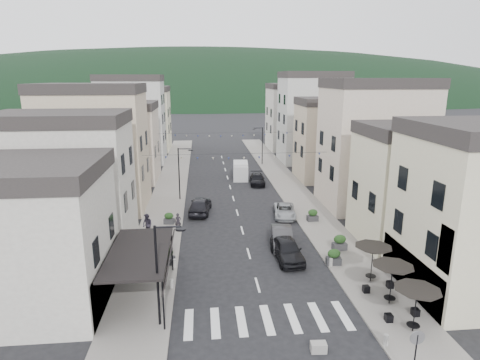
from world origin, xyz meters
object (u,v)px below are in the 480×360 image
object	(u,v)px
parked_car_d	(257,179)
pedestrian_a	(178,222)
parked_car_e	(200,205)
parked_car_c	(285,211)
delivery_van	(241,170)
parked_car_a	(287,249)
pedestrian_b	(147,225)
parked_car_b	(282,237)

from	to	relation	value
parked_car_d	pedestrian_a	size ratio (longest dim) A/B	2.94
parked_car_e	parked_car_d	bearing A→B (deg)	-117.17
parked_car_c	delivery_van	world-z (taller)	delivery_van
parked_car_d	delivery_van	size ratio (longest dim) A/B	0.90
parked_car_a	parked_car_c	world-z (taller)	parked_car_a
parked_car_d	pedestrian_a	world-z (taller)	pedestrian_a
parked_car_c	pedestrian_a	bearing A→B (deg)	-156.73
pedestrian_b	parked_car_e	bearing A→B (deg)	88.46
parked_car_c	pedestrian_b	world-z (taller)	pedestrian_b
parked_car_b	delivery_van	size ratio (longest dim) A/B	0.92
delivery_van	pedestrian_b	xyz separation A→B (m)	(-10.18, -20.24, -0.07)
parked_car_a	parked_car_b	distance (m)	2.52
parked_car_a	parked_car_d	distance (m)	22.39
parked_car_a	pedestrian_a	bearing A→B (deg)	138.94
pedestrian_a	pedestrian_b	distance (m)	2.81
delivery_van	parked_car_b	bearing A→B (deg)	-82.41
parked_car_c	parked_car_d	distance (m)	12.84
parked_car_c	pedestrian_b	xyz separation A→B (m)	(-12.99, -3.94, 0.48)
parked_car_a	pedestrian_a	distance (m)	10.91
parked_car_d	parked_car_e	size ratio (longest dim) A/B	0.91
parked_car_a	parked_car_b	world-z (taller)	parked_car_a
parked_car_e	pedestrian_b	distance (m)	7.48
parked_car_d	pedestrian_a	distance (m)	18.30
parked_car_e	pedestrian_a	world-z (taller)	parked_car_e
parked_car_b	parked_car_e	bearing A→B (deg)	133.14
delivery_van	pedestrian_a	world-z (taller)	delivery_van
parked_car_a	parked_car_c	bearing A→B (deg)	76.23
parked_car_a	parked_car_e	xyz separation A→B (m)	(-6.61, 11.54, 0.04)
pedestrian_b	delivery_van	bearing A→B (deg)	99.52
parked_car_d	delivery_van	bearing A→B (deg)	122.99
pedestrian_a	pedestrian_b	world-z (taller)	pedestrian_b
parked_car_a	pedestrian_a	size ratio (longest dim) A/B	3.05
parked_car_c	parked_car_d	world-z (taller)	parked_car_d
parked_car_b	parked_car_d	bearing A→B (deg)	94.34
parked_car_c	parked_car_e	xyz separation A→B (m)	(-8.41, 1.97, 0.24)
delivery_van	parked_car_e	bearing A→B (deg)	-106.49
parked_car_d	pedestrian_b	bearing A→B (deg)	-120.79
parked_car_e	pedestrian_b	world-z (taller)	pedestrian_b
parked_car_d	parked_car_b	bearing A→B (deg)	-87.24
parked_car_a	parked_car_c	size ratio (longest dim) A/B	1.07
parked_car_c	pedestrian_a	size ratio (longest dim) A/B	2.85
delivery_van	pedestrian_a	distance (m)	20.61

